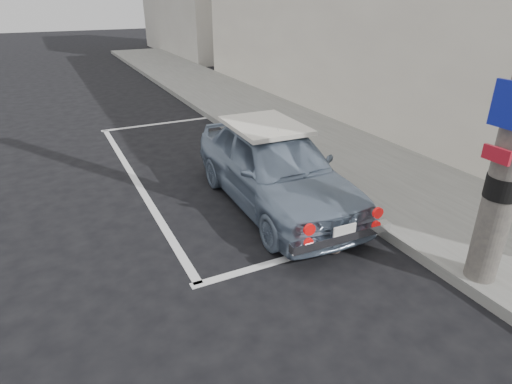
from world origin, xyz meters
TOP-DOWN VIEW (x-y plane):
  - ground at (0.00, 0.00)m, footprint 80.00×80.00m
  - sidewalk at (3.20, 2.00)m, footprint 2.80×40.00m
  - pline_rear at (0.50, -0.50)m, footprint 3.00×0.12m
  - pline_front at (0.50, 6.50)m, footprint 3.00×0.12m
  - pline_side at (-0.90, 3.00)m, footprint 0.12×7.00m
  - retro_coupe at (0.95, 1.00)m, footprint 1.65×3.88m
  - cat at (0.93, -0.64)m, footprint 0.28×0.41m

SIDE VIEW (x-z plane):
  - ground at x=0.00m, z-range 0.00..0.00m
  - pline_rear at x=0.50m, z-range 0.00..0.01m
  - pline_front at x=0.50m, z-range 0.00..0.01m
  - pline_side at x=-0.90m, z-range 0.00..0.01m
  - sidewalk at x=3.20m, z-range 0.00..0.15m
  - cat at x=0.93m, z-range -0.01..0.22m
  - retro_coupe at x=0.95m, z-range 0.01..1.31m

